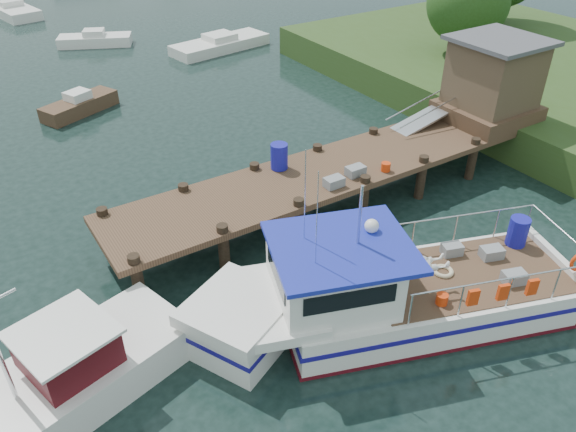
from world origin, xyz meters
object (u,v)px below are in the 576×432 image
work_boat (39,395)px  moored_b (95,40)px  dock (442,112)px  lobster_boat (379,295)px  moored_c (220,44)px  moored_rowboat (80,105)px  moored_d (11,9)px

work_boat → moored_b: 27.35m
dock → work_boat: bearing=-166.7°
lobster_boat → moored_c: lobster_boat is taller
work_boat → moored_c: size_ratio=1.19×
moored_c → moored_rowboat: bearing=-151.6°
moored_rowboat → moored_c: (9.66, 5.03, -0.03)m
moored_c → moored_b: bearing=141.9°
lobster_boat → moored_c: 23.74m
moored_b → moored_c: 7.73m
work_boat → moored_b: work_boat is taller
lobster_boat → moored_b: bearing=106.8°
work_boat → dock: bearing=-2.2°
dock → moored_b: size_ratio=3.71×
work_boat → moored_rowboat: 16.81m
work_boat → moored_c: bearing=39.2°
moored_rowboat → moored_b: bearing=76.0°
work_boat → moored_rowboat: work_boat is taller
dock → moored_c: (-0.14, 17.46, -1.89)m
lobster_boat → moored_rowboat: 17.84m
moored_rowboat → lobster_boat: bearing=-75.3°
lobster_boat → work_boat: bearing=-173.0°
moored_rowboat → moored_d: moored_d is taller
dock → moored_rowboat: dock is taller
lobster_boat → moored_c: bearing=91.7°
dock → moored_d: dock is taller
work_boat → moored_c: work_boat is taller
moored_d → moored_rowboat: bearing=-72.7°
lobster_boat → moored_c: size_ratio=1.62×
moored_c → moored_d: 17.85m
moored_rowboat → dock: bearing=-45.5°
lobster_boat → moored_rowboat: lobster_boat is taller
work_boat → moored_d: (5.96, 36.48, -0.23)m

